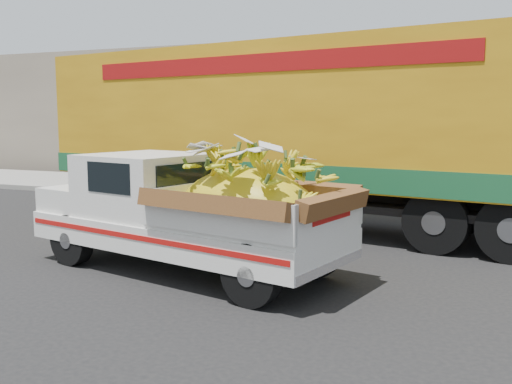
% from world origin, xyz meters
% --- Properties ---
extents(ground, '(100.00, 100.00, 0.00)m').
position_xyz_m(ground, '(0.00, 0.00, 0.00)').
color(ground, black).
rests_on(ground, ground).
extents(curb, '(60.00, 0.25, 0.15)m').
position_xyz_m(curb, '(0.00, 6.67, 0.07)').
color(curb, gray).
rests_on(curb, ground).
extents(sidewalk, '(60.00, 4.00, 0.14)m').
position_xyz_m(sidewalk, '(0.00, 8.77, 0.07)').
color(sidewalk, gray).
rests_on(sidewalk, ground).
extents(building_left, '(18.00, 6.00, 5.00)m').
position_xyz_m(building_left, '(-8.00, 14.67, 2.50)').
color(building_left, gray).
rests_on(building_left, ground).
extents(pickup_truck, '(5.25, 2.88, 1.75)m').
position_xyz_m(pickup_truck, '(0.35, -0.06, 0.94)').
color(pickup_truck, black).
rests_on(pickup_truck, ground).
extents(semi_trailer, '(12.08, 4.59, 3.80)m').
position_xyz_m(semi_trailer, '(0.15, 4.21, 2.12)').
color(semi_trailer, black).
rests_on(semi_trailer, ground).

